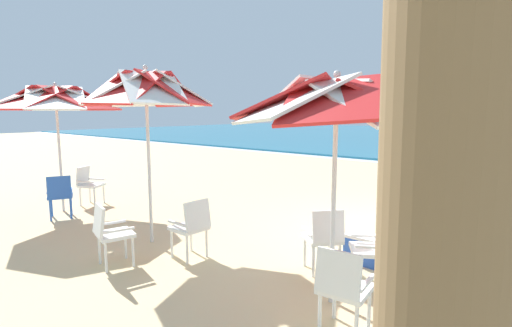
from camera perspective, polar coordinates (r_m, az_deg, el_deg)
name	(u,v)px	position (r m, az deg, el deg)	size (l,w,h in m)	color
ground_plane	(393,235)	(6.94, 20.13, -10.15)	(80.00, 80.00, 0.00)	beige
surf_foam	(486,171)	(15.56, 31.56, -1.01)	(80.00, 0.70, 0.01)	white
beach_umbrella_0	(336,103)	(4.01, 12.10, 8.94)	(2.22, 2.22, 2.51)	silver
plastic_chair_0	(324,236)	(5.02, 10.29, -10.76)	(0.63, 0.63, 0.87)	white
plastic_chair_1	(343,285)	(3.74, 13.04, -17.57)	(0.48, 0.51, 0.87)	white
plastic_chair_2	(375,246)	(4.83, 17.65, -11.80)	(0.62, 0.61, 0.87)	white
beach_umbrella_1	(146,91)	(6.10, -16.32, 10.46)	(2.04, 2.04, 2.80)	silver
plastic_chair_3	(110,231)	(5.50, -21.28, -9.54)	(0.54, 0.56, 0.87)	white
plastic_chair_4	(192,225)	(5.48, -9.71, -9.17)	(0.48, 0.45, 0.87)	white
beach_umbrella_2	(56,99)	(8.77, -28.09, 8.56)	(2.63, 2.63, 2.68)	silver
plastic_chair_5	(89,183)	(9.31, -24.03, -2.68)	(0.62, 0.60, 0.87)	white
plastic_chair_6	(60,194)	(8.31, -27.59, -4.10)	(0.61, 0.59, 0.87)	blue
sun_lounger_1	(428,204)	(8.22, 24.61, -5.57)	(1.11, 2.23, 0.62)	white
cooler_box	(364,248)	(5.57, 16.06, -12.28)	(0.50, 0.34, 0.40)	blue
beach_ball	(505,212)	(8.94, 33.57, -6.11)	(0.27, 0.27, 0.27)	#2D8C4C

